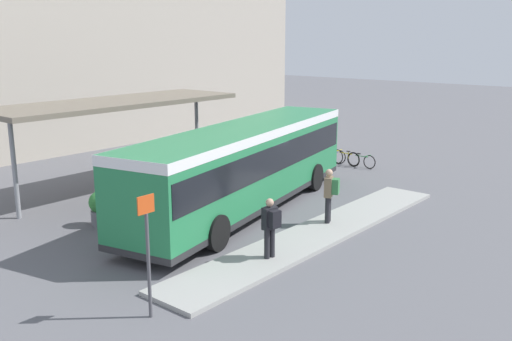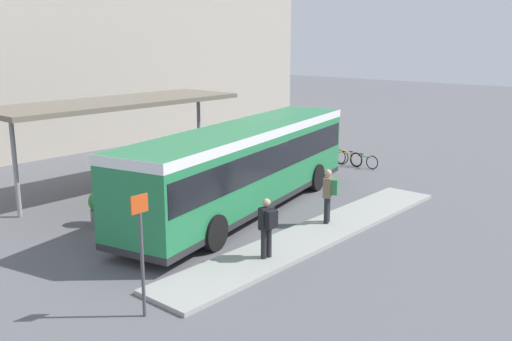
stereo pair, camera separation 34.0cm
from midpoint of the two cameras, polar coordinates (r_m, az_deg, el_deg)
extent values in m
plane|color=#5B5B60|center=(20.40, -0.65, -4.03)|extent=(120.00, 120.00, 0.00)
cube|color=#9E9E99|center=(18.02, 6.65, -6.29)|extent=(12.71, 1.80, 0.12)
cube|color=#237A47|center=(19.97, -0.66, 0.61)|extent=(12.43, 4.95, 2.68)
cube|color=white|center=(19.74, -0.67, 3.98)|extent=(12.46, 4.97, 0.30)
cube|color=black|center=(19.90, -0.66, 1.51)|extent=(12.20, 4.92, 0.94)
cube|color=black|center=(25.28, 6.12, 3.96)|extent=(0.55, 2.19, 1.03)
cube|color=#28282B|center=(20.27, -0.65, -2.82)|extent=(12.44, 4.96, 0.20)
cylinder|color=black|center=(24.00, 1.36, -0.05)|extent=(1.12, 0.50, 1.08)
cylinder|color=black|center=(23.06, 6.48, -0.69)|extent=(1.12, 0.50, 1.08)
cylinder|color=black|center=(17.87, -9.90, -4.94)|extent=(1.12, 0.50, 1.08)
cylinder|color=black|center=(16.59, -3.58, -6.21)|extent=(1.12, 0.50, 1.08)
cylinder|color=#232328|center=(15.69, 1.40, -7.37)|extent=(0.15, 0.15, 0.83)
cylinder|color=#232328|center=(15.81, 1.92, -7.22)|extent=(0.15, 0.15, 0.83)
cube|color=black|center=(15.51, 1.68, -4.80)|extent=(0.45, 0.30, 0.62)
cube|color=black|center=(15.35, 2.19, -4.88)|extent=(0.34, 0.26, 0.47)
sphere|color=tan|center=(15.38, 1.69, -3.23)|extent=(0.22, 0.22, 0.22)
cylinder|color=#232328|center=(18.70, 7.58, -3.99)|extent=(0.16, 0.16, 0.87)
cylinder|color=#232328|center=(18.89, 7.70, -3.82)|extent=(0.16, 0.16, 0.87)
cube|color=#7A664C|center=(18.59, 7.71, -1.65)|extent=(0.49, 0.39, 0.65)
cube|color=#337542|center=(18.54, 8.40, -1.61)|extent=(0.38, 0.32, 0.50)
sphere|color=tan|center=(18.47, 7.76, -0.25)|extent=(0.24, 0.24, 0.24)
torus|color=black|center=(27.24, 11.88, 0.80)|extent=(0.08, 0.66, 0.65)
torus|color=black|center=(27.70, 10.35, 1.07)|extent=(0.08, 0.66, 0.65)
cylinder|color=#287F3D|center=(27.42, 11.13, 1.37)|extent=(0.07, 0.69, 0.04)
cylinder|color=#287F3D|center=(27.52, 10.85, 1.31)|extent=(0.04, 0.04, 0.32)
cube|color=black|center=(27.49, 10.86, 1.64)|extent=(0.08, 0.18, 0.04)
cylinder|color=#287F3D|center=(27.22, 11.75, 1.42)|extent=(0.48, 0.06, 0.03)
torus|color=black|center=(28.08, 8.72, 1.36)|extent=(0.11, 0.72, 0.72)
torus|color=black|center=(27.52, 10.33, 1.06)|extent=(0.11, 0.72, 0.72)
cylinder|color=gold|center=(27.75, 9.54, 1.69)|extent=(0.10, 0.76, 0.04)
cylinder|color=gold|center=(27.66, 9.82, 1.51)|extent=(0.04, 0.04, 0.35)
cube|color=black|center=(27.63, 9.84, 1.87)|extent=(0.08, 0.19, 0.04)
cylinder|color=gold|center=(27.96, 8.90, 1.97)|extent=(0.48, 0.07, 0.03)
torus|color=black|center=(28.48, 7.28, 1.55)|extent=(0.11, 0.69, 0.69)
torus|color=black|center=(28.06, 8.95, 1.32)|extent=(0.11, 0.69, 0.69)
cylinder|color=#2847AD|center=(28.22, 8.12, 1.88)|extent=(0.10, 0.72, 0.04)
cylinder|color=#2847AD|center=(28.16, 8.42, 1.73)|extent=(0.04, 0.04, 0.34)
cube|color=black|center=(28.12, 8.43, 2.06)|extent=(0.09, 0.19, 0.04)
cylinder|color=#2847AD|center=(28.37, 7.46, 2.12)|extent=(0.48, 0.08, 0.03)
torus|color=black|center=(28.27, 7.36, 1.54)|extent=(0.12, 0.76, 0.76)
torus|color=black|center=(28.93, 5.76, 1.85)|extent=(0.12, 0.76, 0.76)
cylinder|color=black|center=(28.55, 6.56, 2.19)|extent=(0.11, 0.81, 0.04)
cylinder|color=black|center=(28.68, 6.27, 2.12)|extent=(0.04, 0.04, 0.38)
cube|color=black|center=(28.64, 6.28, 2.49)|extent=(0.09, 0.19, 0.04)
cylinder|color=black|center=(28.27, 7.21, 2.25)|extent=(0.48, 0.08, 0.03)
cube|color=#706656|center=(22.69, -13.27, 6.65)|extent=(10.02, 3.33, 0.18)
cylinder|color=gray|center=(20.81, -22.50, 0.27)|extent=(0.16, 0.16, 3.50)
cylinder|color=gray|center=(25.65, -5.34, 3.52)|extent=(0.16, 0.16, 3.50)
cylinder|color=slate|center=(19.50, -14.77, -4.52)|extent=(0.65, 0.65, 0.52)
sphere|color=#337F38|center=(19.34, -14.87, -3.00)|extent=(0.74, 0.74, 0.74)
cylinder|color=slate|center=(22.58, -5.05, -1.55)|extent=(0.62, 0.62, 0.63)
sphere|color=#286B2D|center=(22.44, -5.08, -0.11)|extent=(0.72, 0.72, 0.72)
cylinder|color=#4C4C51|center=(12.78, -10.54, -9.34)|extent=(0.08, 0.08, 2.40)
cube|color=#D84C19|center=(12.31, -10.81, -3.31)|extent=(0.44, 0.03, 0.40)
camera|label=1|loc=(0.17, -89.52, 0.11)|focal=40.00mm
camera|label=2|loc=(0.17, 90.48, -0.11)|focal=40.00mm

